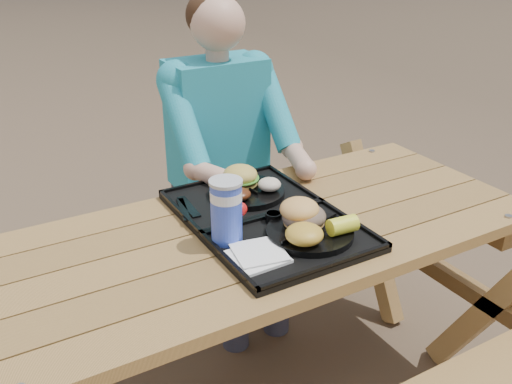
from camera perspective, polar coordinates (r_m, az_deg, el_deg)
picnic_table at (r=1.98m, az=0.00°, el=-13.35°), size 1.80×1.49×0.75m
tray_near at (r=1.68m, az=3.73°, el=-5.07°), size 0.45×0.35×0.02m
tray_far at (r=1.93m, az=-1.56°, el=-0.84°), size 0.45×0.35×0.02m
plate_near at (r=1.70m, az=5.39°, el=-4.08°), size 0.26×0.26×0.02m
plate_far at (r=1.94m, az=-0.93°, el=-0.01°), size 0.26×0.26×0.02m
napkin_stack at (r=1.58m, az=0.18°, el=-6.38°), size 0.15×0.15×0.02m
soda_cup at (r=1.63m, az=-2.97°, el=-2.08°), size 0.09×0.09×0.18m
condiment_bbq at (r=1.77m, az=1.76°, el=-2.54°), size 0.05×0.05×0.03m
condiment_mustard at (r=1.79m, az=3.49°, el=-2.17°), size 0.05×0.05×0.03m
sandwich at (r=1.69m, az=4.87°, el=-1.32°), size 0.12×0.12×0.13m
mac_cheese at (r=1.61m, az=4.86°, el=-4.22°), size 0.11×0.11×0.05m
corn_cob at (r=1.68m, az=8.66°, el=-3.30°), size 0.09×0.09×0.05m
cutlery_far at (r=1.87m, az=-6.75°, el=-1.48°), size 0.04×0.16×0.01m
burger at (r=1.95m, az=-1.60°, el=2.16°), size 0.12×0.12×0.11m
baked_beans at (r=1.86m, az=-1.71°, el=-0.21°), size 0.08×0.08×0.04m
potato_salad at (r=1.92m, az=1.35°, el=0.76°), size 0.08×0.08×0.04m
diner at (r=2.42m, az=-3.53°, el=1.61°), size 0.48×0.84×1.28m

